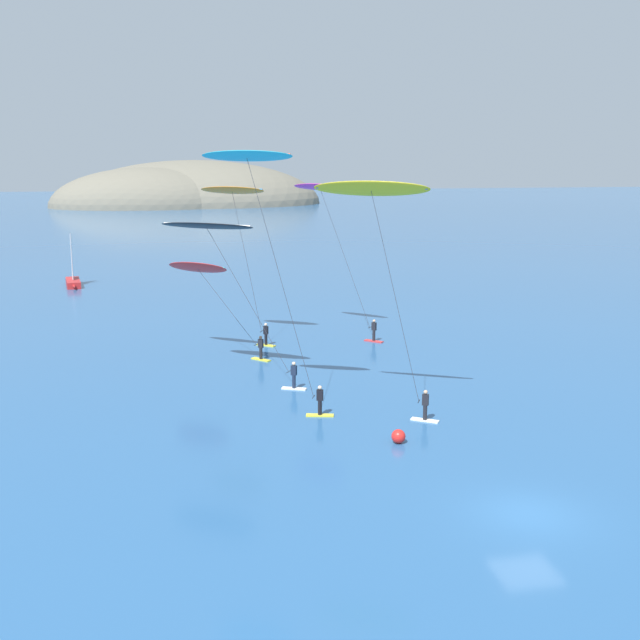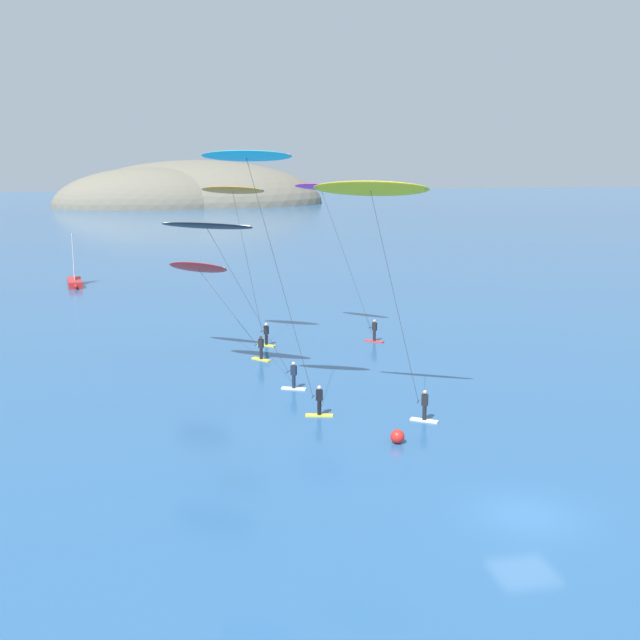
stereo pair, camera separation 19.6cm
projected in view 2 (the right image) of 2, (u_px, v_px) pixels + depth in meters
name	position (u px, v px, depth m)	size (l,w,h in m)	color
ground_plane	(527.00, 515.00, 31.52)	(600.00, 600.00, 0.00)	#285689
headland_island	(184.00, 205.00, 228.54)	(75.92, 52.86, 24.94)	#6B6656
sailboat_near	(75.00, 280.00, 86.18)	(2.09, 5.97, 5.70)	#B22323
kitesurfer_yellow	(375.00, 206.00, 41.10)	(6.47, 3.87, 12.67)	silver
kitesurfer_magenta	(326.00, 200.00, 60.95)	(6.38, 6.10, 11.84)	red
kitesurfer_black	(212.00, 235.00, 48.51)	(8.66, 5.85, 9.99)	silver
kitesurfer_orange	(235.00, 202.00, 58.05)	(5.42, 3.79, 11.75)	yellow
kitesurfer_cyan	(253.00, 178.00, 41.64)	(6.87, 3.50, 14.20)	yellow
kitesurfer_red	(203.00, 274.00, 55.91)	(7.05, 5.39, 6.70)	yellow
marker_buoy	(397.00, 436.00, 39.26)	(0.70, 0.70, 0.70)	red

